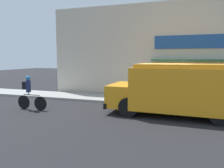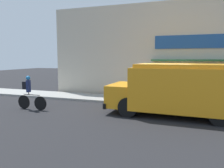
{
  "view_description": "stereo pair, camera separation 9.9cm",
  "coord_description": "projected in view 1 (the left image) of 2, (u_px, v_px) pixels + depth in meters",
  "views": [
    {
      "loc": [
        1.03,
        -11.11,
        2.47
      ],
      "look_at": [
        -2.68,
        -0.2,
        1.1
      ],
      "focal_mm": 35.0,
      "sensor_mm": 36.0,
      "label": 1
    },
    {
      "loc": [
        1.12,
        -11.08,
        2.47
      ],
      "look_at": [
        -2.68,
        -0.2,
        1.1
      ],
      "focal_mm": 35.0,
      "sensor_mm": 36.0,
      "label": 2
    }
  ],
  "objects": [
    {
      "name": "cyclist",
      "position": [
        30.0,
        93.0,
        10.46
      ],
      "size": [
        1.65,
        0.21,
        1.63
      ],
      "rotation": [
        0.0,
        0.0,
        -0.02
      ],
      "color": "black",
      "rests_on": "ground_plane"
    },
    {
      "name": "storefront",
      "position": [
        169.0,
        51.0,
        12.96
      ],
      "size": [
        15.31,
        0.93,
        5.79
      ],
      "color": "beige",
      "rests_on": "ground_plane"
    },
    {
      "name": "trash_bin",
      "position": [
        216.0,
        95.0,
        11.33
      ],
      "size": [
        0.62,
        0.62,
        0.85
      ],
      "color": "#2D5138",
      "rests_on": "sidewalk"
    },
    {
      "name": "sidewalk",
      "position": [
        165.0,
        102.0,
        12.02
      ],
      "size": [
        28.0,
        2.04,
        0.12
      ],
      "color": "#999993",
      "rests_on": "ground_plane"
    },
    {
      "name": "school_bus",
      "position": [
        180.0,
        88.0,
        9.36
      ],
      "size": [
        5.73,
        2.94,
        2.22
      ],
      "rotation": [
        0.0,
        0.0,
        -0.02
      ],
      "color": "orange",
      "rests_on": "ground_plane"
    },
    {
      "name": "ground_plane",
      "position": [
        163.0,
        107.0,
        11.07
      ],
      "size": [
        70.0,
        70.0,
        0.0
      ],
      "primitive_type": "plane",
      "color": "#232326"
    }
  ]
}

